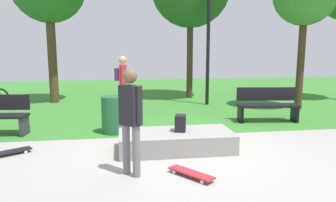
% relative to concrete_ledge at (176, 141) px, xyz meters
% --- Properties ---
extents(ground_plane, '(28.00, 28.00, 0.00)m').
position_rel_concrete_ledge_xyz_m(ground_plane, '(0.18, 0.00, -0.18)').
color(ground_plane, '#9E9993').
extents(grass_lawn, '(26.60, 12.96, 0.01)m').
position_rel_concrete_ledge_xyz_m(grass_lawn, '(0.18, 7.53, -0.18)').
color(grass_lawn, '#387A2D').
rests_on(grass_lawn, ground_plane).
extents(concrete_ledge, '(2.20, 1.03, 0.37)m').
position_rel_concrete_ledge_xyz_m(concrete_ledge, '(0.00, 0.00, 0.00)').
color(concrete_ledge, gray).
rests_on(concrete_ledge, ground_plane).
extents(backpack_on_ledge, '(0.27, 0.32, 0.32)m').
position_rel_concrete_ledge_xyz_m(backpack_on_ledge, '(0.10, 0.06, 0.34)').
color(backpack_on_ledge, black).
rests_on(backpack_on_ledge, concrete_ledge).
extents(skater_performing_trick, '(0.36, 0.37, 1.67)m').
position_rel_concrete_ledge_xyz_m(skater_performing_trick, '(-0.90, -1.12, 0.79)').
color(skater_performing_trick, slate).
rests_on(skater_performing_trick, ground_plane).
extents(skateboard_by_ledge, '(0.65, 0.75, 0.08)m').
position_rel_concrete_ledge_xyz_m(skateboard_by_ledge, '(0.00, -1.34, -0.12)').
color(skateboard_by_ledge, '#A5262D').
rests_on(skateboard_by_ledge, ground_plane).
extents(skateboard_spare, '(0.78, 0.59, 0.08)m').
position_rel_concrete_ledge_xyz_m(skateboard_spare, '(-3.14, 0.15, -0.12)').
color(skateboard_spare, black).
rests_on(skateboard_spare, ground_plane).
extents(park_bench_near_lamppost, '(1.65, 0.66, 0.91)m').
position_rel_concrete_ledge_xyz_m(park_bench_near_lamppost, '(2.86, 2.09, 0.30)').
color(park_bench_near_lamppost, black).
rests_on(park_bench_near_lamppost, ground_plane).
extents(lamp_post, '(0.28, 0.28, 4.65)m').
position_rel_concrete_ledge_xyz_m(lamp_post, '(1.95, 4.85, 2.61)').
color(lamp_post, black).
rests_on(lamp_post, ground_plane).
extents(trash_bin, '(0.54, 0.54, 0.87)m').
position_rel_concrete_ledge_xyz_m(trash_bin, '(-1.23, 1.48, 0.25)').
color(trash_bin, '#1E592D').
rests_on(trash_bin, ground_plane).
extents(pedestrian_with_backpack, '(0.36, 0.43, 1.74)m').
position_rel_concrete_ledge_xyz_m(pedestrian_with_backpack, '(-0.99, 3.68, 0.86)').
color(pedestrian_with_backpack, tan).
rests_on(pedestrian_with_backpack, ground_plane).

